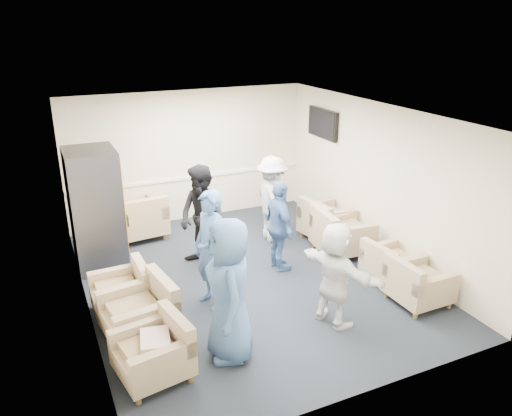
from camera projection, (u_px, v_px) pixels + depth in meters
name	position (u px, v px, depth m)	size (l,w,h in m)	color
floor	(248.00, 279.00, 8.21)	(6.00, 6.00, 0.00)	black
ceiling	(247.00, 115.00, 7.25)	(6.00, 6.00, 0.00)	white
back_wall	(189.00, 156.00, 10.28)	(5.00, 0.02, 2.70)	beige
front_wall	(363.00, 292.00, 5.18)	(5.00, 0.02, 2.70)	beige
left_wall	(79.00, 228.00, 6.76)	(0.02, 6.00, 2.70)	beige
right_wall	(378.00, 181.00, 8.70)	(0.02, 6.00, 2.70)	beige
chair_rail	(190.00, 177.00, 10.42)	(4.98, 0.04, 0.06)	white
tv	(323.00, 123.00, 9.96)	(0.10, 1.00, 0.58)	black
armchair_left_near	(157.00, 353.00, 5.89)	(0.91, 0.91, 0.63)	#967F61
armchair_left_mid	(143.00, 314.00, 6.61)	(0.98, 0.98, 0.69)	#967F61
armchair_left_far	(125.00, 293.00, 7.18)	(0.80, 0.80, 0.62)	#967F61
armchair_right_near	(416.00, 285.00, 7.39)	(0.80, 0.80, 0.63)	#967F61
armchair_right_midnear	(389.00, 266.00, 8.00)	(0.82, 0.82, 0.60)	#967F61
armchair_right_midfar	(339.00, 235.00, 8.96)	(1.01, 1.01, 0.73)	#967F61
armchair_right_far	(326.00, 222.00, 9.56)	(1.01, 1.01, 0.70)	#967F61
armchair_corner	(140.00, 220.00, 9.61)	(1.03, 1.03, 0.75)	#967F61
vending_machine	(96.00, 209.00, 8.36)	(0.83, 0.97, 2.04)	#4F4E56
backpack	(155.00, 315.00, 6.76)	(0.34, 0.29, 0.49)	black
pillow	(155.00, 341.00, 5.82)	(0.44, 0.33, 0.13)	beige
person_front_left	(229.00, 290.00, 6.04)	(0.91, 0.59, 1.86)	#40649A
person_mid_left	(211.00, 250.00, 7.17)	(0.65, 0.43, 1.79)	#40649A
person_back_left	(202.00, 218.00, 8.28)	(0.87, 0.68, 1.80)	black
person_back_right	(272.00, 199.00, 9.37)	(1.07, 0.62, 1.66)	silver
person_mid_right	(279.00, 227.00, 8.27)	(0.91, 0.38, 1.56)	#40649A
person_front_right	(335.00, 274.00, 6.78)	(1.40, 0.45, 1.51)	white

